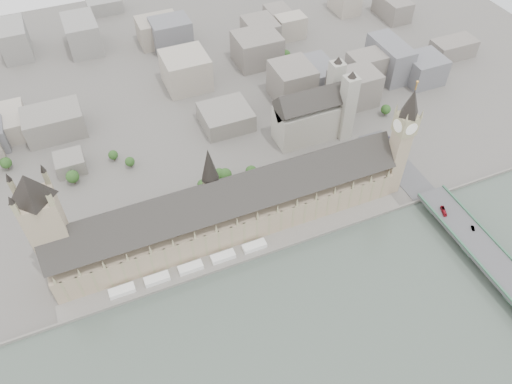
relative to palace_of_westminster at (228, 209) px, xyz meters
name	(u,v)px	position (x,y,z in m)	size (l,w,h in m)	color
ground	(239,247)	(0.00, -19.70, -22.71)	(900.00, 900.00, 0.00)	#595651
embankment_wall	(246,260)	(0.00, -34.70, -21.21)	(600.00, 1.50, 3.00)	slate
river_terrace	(242,253)	(0.00, -27.20, -21.71)	(270.00, 15.00, 2.00)	slate
terrace_tents	(191,268)	(-40.00, -26.70, -18.71)	(118.00, 7.00, 4.00)	white
palace_of_westminster	(228,209)	(0.00, 0.00, 0.00)	(265.00, 40.73, 55.44)	gray
elizabeth_tower	(402,136)	(138.00, -11.70, 35.38)	(17.00, 17.00, 107.50)	gray
victoria_tower	(46,224)	(-122.00, 6.30, 32.50)	(30.00, 30.00, 100.00)	gray
central_tower	(210,174)	(-10.00, 6.30, 35.21)	(13.00, 13.00, 48.00)	tan
westminster_bridge	(490,262)	(162.00, -107.20, -17.58)	(25.00, 325.00, 10.25)	#474749
westminster_abbey	(314,113)	(110.92, 75.30, 2.38)	(68.00, 36.00, 64.00)	#A6A395
city_skyline_inland	(152,61)	(0.00, 225.30, -3.71)	(720.00, 360.00, 38.00)	gray
park_trees	(200,190)	(-10.00, 40.30, -15.21)	(110.00, 30.00, 15.00)	#24491A
red_bus_north	(444,211)	(156.66, -57.65, -11.08)	(2.31, 9.88, 2.75)	maroon
car_silver	(473,228)	(166.88, -79.95, -11.66)	(1.69, 4.85, 1.60)	gray
car_approach	(390,138)	(167.03, 33.38, -11.83)	(1.76, 4.34, 1.26)	gray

